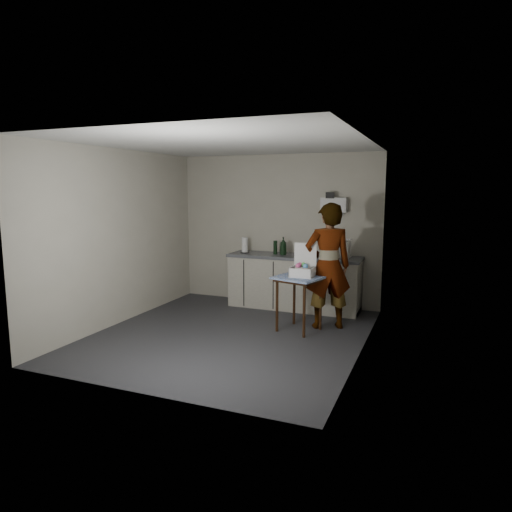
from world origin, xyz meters
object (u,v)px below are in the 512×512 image
at_px(dark_bottle, 275,247).
at_px(paper_towel, 245,246).
at_px(side_table, 299,283).
at_px(soda_can, 297,252).
at_px(kitchen_counter, 294,284).
at_px(dish_rack, 336,254).
at_px(bakery_box, 303,269).
at_px(soap_bottle, 283,246).
at_px(standing_man, 328,266).

relative_size(dark_bottle, paper_towel, 0.86).
relative_size(side_table, soda_can, 6.62).
height_order(soda_can, paper_towel, paper_towel).
distance_m(kitchen_counter, side_table, 1.26).
xyz_separation_m(side_table, dish_rack, (0.28, 1.13, 0.29)).
height_order(side_table, soda_can, soda_can).
bearing_deg(dark_bottle, soda_can, -4.97).
bearing_deg(bakery_box, side_table, -123.99).
xyz_separation_m(soap_bottle, paper_towel, (-0.70, -0.01, -0.02)).
bearing_deg(dark_bottle, side_table, -56.38).
relative_size(kitchen_counter, paper_towel, 8.31).
bearing_deg(soda_can, bakery_box, -68.84).
bearing_deg(soap_bottle, soda_can, 0.22).
bearing_deg(soap_bottle, kitchen_counter, 8.70).
bearing_deg(paper_towel, dish_rack, 0.63).
relative_size(side_table, dish_rack, 1.82).
relative_size(standing_man, soap_bottle, 6.01).
xyz_separation_m(dark_bottle, dish_rack, (1.05, -0.03, -0.05)).
bearing_deg(dark_bottle, soap_bottle, -12.74).
distance_m(soda_can, dish_rack, 0.67).
distance_m(dark_bottle, dish_rack, 1.05).
bearing_deg(kitchen_counter, dish_rack, -1.84).
distance_m(soap_bottle, bakery_box, 1.27).
bearing_deg(standing_man, soap_bottle, -66.59).
xyz_separation_m(standing_man, dark_bottle, (-1.11, 0.86, 0.11)).
relative_size(kitchen_counter, dish_rack, 5.17).
bearing_deg(dark_bottle, standing_man, -37.85).
bearing_deg(kitchen_counter, bakery_box, -67.23).
bearing_deg(soap_bottle, side_table, -61.21).
bearing_deg(standing_man, bakery_box, 13.00).
relative_size(dark_bottle, bakery_box, 0.51).
xyz_separation_m(kitchen_counter, dark_bottle, (-0.34, 0.01, 0.60)).
distance_m(soap_bottle, dark_bottle, 0.16).
xyz_separation_m(kitchen_counter, paper_towel, (-0.89, -0.04, 0.61)).
distance_m(side_table, soda_can, 1.22).
xyz_separation_m(kitchen_counter, bakery_box, (0.46, -1.10, 0.46)).
xyz_separation_m(standing_man, paper_towel, (-1.66, 0.82, 0.13)).
relative_size(standing_man, dark_bottle, 7.88).
xyz_separation_m(soap_bottle, soda_can, (0.23, 0.00, -0.09)).
bearing_deg(soap_bottle, standing_man, -40.86).
relative_size(side_table, dark_bottle, 3.41).
bearing_deg(bakery_box, paper_towel, 139.62).
distance_m(dark_bottle, bakery_box, 1.37).
bearing_deg(side_table, standing_man, 56.89).
xyz_separation_m(soda_can, dark_bottle, (-0.39, 0.03, 0.06)).
height_order(soda_can, bakery_box, bakery_box).
bearing_deg(paper_towel, dark_bottle, 4.83).
bearing_deg(standing_man, dish_rack, -111.87).
bearing_deg(dish_rack, side_table, -104.01).
distance_m(paper_towel, bakery_box, 1.72).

